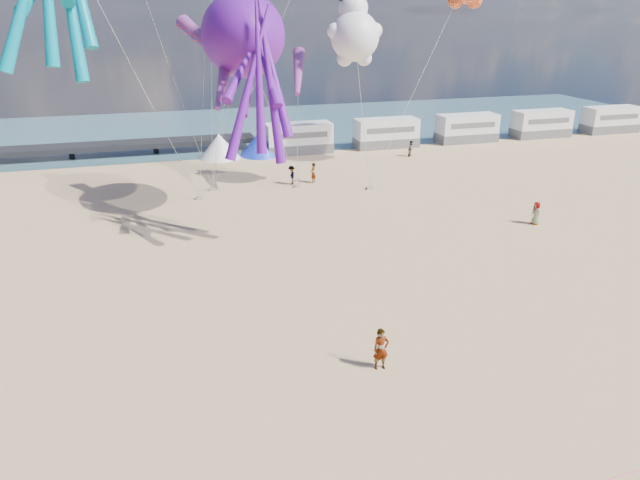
{
  "coord_description": "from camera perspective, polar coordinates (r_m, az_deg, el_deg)",
  "views": [
    {
      "loc": [
        -7.78,
        -15.58,
        13.5
      ],
      "look_at": [
        -1.56,
        6.0,
        4.43
      ],
      "focal_mm": 32.0,
      "sensor_mm": 36.0,
      "label": 1
    }
  ],
  "objects": [
    {
      "name": "windsock_right",
      "position": [
        36.64,
        -9.76,
        15.03
      ],
      "size": [
        2.2,
        4.73,
        4.67
      ],
      "primitive_type": null,
      "rotation": [
        0.0,
        0.0,
        -0.29
      ],
      "color": "red"
    },
    {
      "name": "ground",
      "position": [
        22.03,
        8.58,
        -16.09
      ],
      "size": [
        120.0,
        120.0,
        0.0
      ],
      "primitive_type": "plane",
      "color": "tan",
      "rests_on": "ground"
    },
    {
      "name": "tent_blue",
      "position": [
        57.76,
        -6.04,
        9.58
      ],
      "size": [
        4.0,
        4.0,
        2.4
      ],
      "primitive_type": "cone",
      "color": "#1933CC",
      "rests_on": "ground"
    },
    {
      "name": "sandbag_d",
      "position": [
        47.04,
        -2.3,
        5.44
      ],
      "size": [
        0.5,
        0.35,
        0.22
      ],
      "primitive_type": "cube",
      "color": "gray",
      "rests_on": "ground"
    },
    {
      "name": "beachgoer_1",
      "position": [
        57.78,
        9.12,
        9.01
      ],
      "size": [
        0.9,
        0.88,
        1.57
      ],
      "primitive_type": "imported",
      "rotation": [
        0.0,
        0.0,
        0.71
      ],
      "color": "#7F6659",
      "rests_on": "ground"
    },
    {
      "name": "motorhome_2",
      "position": [
        65.63,
        14.47,
        10.78
      ],
      "size": [
        6.6,
        2.5,
        3.0
      ],
      "primitive_type": "cube",
      "color": "silver",
      "rests_on": "ground"
    },
    {
      "name": "motorhome_4",
      "position": [
        76.9,
        27.05,
        10.68
      ],
      "size": [
        6.6,
        2.5,
        3.0
      ],
      "primitive_type": "cube",
      "color": "silver",
      "rests_on": "ground"
    },
    {
      "name": "beachgoer_5",
      "position": [
        48.02,
        -0.7,
        6.72
      ],
      "size": [
        1.32,
        1.57,
        1.69
      ],
      "primitive_type": "imported",
      "rotation": [
        0.0,
        0.0,
        4.09
      ],
      "color": "#7F6659",
      "rests_on": "ground"
    },
    {
      "name": "sandbag_c",
      "position": [
        46.59,
        4.97,
        5.21
      ],
      "size": [
        0.5,
        0.35,
        0.22
      ],
      "primitive_type": "cube",
      "color": "gray",
      "rests_on": "ground"
    },
    {
      "name": "standing_person",
      "position": [
        23.37,
        6.12,
        -10.8
      ],
      "size": [
        0.66,
        0.44,
        1.79
      ],
      "primitive_type": "imported",
      "rotation": [
        0.0,
        0.0,
        -0.02
      ],
      "color": "tan",
      "rests_on": "ground"
    },
    {
      "name": "motorhome_1",
      "position": [
        61.44,
        6.64,
        10.59
      ],
      "size": [
        6.6,
        2.5,
        3.0
      ],
      "primitive_type": "cube",
      "color": "silver",
      "rests_on": "ground"
    },
    {
      "name": "beachgoer_0",
      "position": [
        41.17,
        20.8,
        2.53
      ],
      "size": [
        0.38,
        0.58,
        1.57
      ],
      "primitive_type": "imported",
      "rotation": [
        0.0,
        0.0,
        4.71
      ],
      "color": "#7F6659",
      "rests_on": "ground"
    },
    {
      "name": "water",
      "position": [
        72.27,
        -9.79,
        10.93
      ],
      "size": [
        120.0,
        120.0,
        0.0
      ],
      "primitive_type": "plane",
      "color": "#375B69",
      "rests_on": "ground"
    },
    {
      "name": "beachgoer_2",
      "position": [
        47.67,
        -2.86,
        6.5
      ],
      "size": [
        0.65,
        0.81,
        1.57
      ],
      "primitive_type": "imported",
      "rotation": [
        0.0,
        0.0,
        4.63
      ],
      "color": "#7F6659",
      "rests_on": "ground"
    },
    {
      "name": "motorhome_3",
      "position": [
        70.85,
        21.26,
        10.79
      ],
      "size": [
        6.6,
        2.5,
        3.0
      ],
      "primitive_type": "cube",
      "color": "silver",
      "rests_on": "ground"
    },
    {
      "name": "windsock_mid",
      "position": [
        45.07,
        -2.2,
        16.42
      ],
      "size": [
        2.6,
        6.02,
        5.97
      ],
      "primitive_type": null,
      "rotation": [
        0.0,
        0.0,
        -0.28
      ],
      "color": "red"
    },
    {
      "name": "tent_white",
      "position": [
        57.22,
        -10.03,
        9.25
      ],
      "size": [
        4.0,
        4.0,
        2.4
      ],
      "primitive_type": "cone",
      "color": "white",
      "rests_on": "ground"
    },
    {
      "name": "sandbag_e",
      "position": [
        46.93,
        -10.71,
        5.03
      ],
      "size": [
        0.5,
        0.35,
        0.22
      ],
      "primitive_type": "cube",
      "color": "gray",
      "rests_on": "ground"
    },
    {
      "name": "kite_panda",
      "position": [
        44.88,
        3.51,
        19.65
      ],
      "size": [
        5.62,
        5.48,
        6.21
      ],
      "primitive_type": null,
      "rotation": [
        0.0,
        0.0,
        0.38
      ],
      "color": "white"
    },
    {
      "name": "kite_octopus_purple",
      "position": [
        39.27,
        -7.75,
        19.63
      ],
      "size": [
        6.27,
        11.07,
        11.93
      ],
      "primitive_type": null,
      "rotation": [
        0.0,
        0.0,
        -0.18
      ],
      "color": "#5B108D"
    },
    {
      "name": "sandbag_a",
      "position": [
        44.9,
        -11.97,
        4.16
      ],
      "size": [
        0.5,
        0.35,
        0.22
      ],
      "primitive_type": "cube",
      "color": "gray",
      "rests_on": "ground"
    },
    {
      "name": "sandbag_b",
      "position": [
        48.64,
        -2.4,
        5.99
      ],
      "size": [
        0.5,
        0.35,
        0.22
      ],
      "primitive_type": "cube",
      "color": "gray",
      "rests_on": "ground"
    },
    {
      "name": "windsock_left",
      "position": [
        40.46,
        -11.4,
        18.79
      ],
      "size": [
        3.44,
        6.85,
        6.9
      ],
      "primitive_type": null,
      "rotation": [
        0.0,
        0.0,
        0.36
      ],
      "color": "red"
    },
    {
      "name": "motorhome_0",
      "position": [
        58.5,
        -2.14,
        10.14
      ],
      "size": [
        6.6,
        2.5,
        3.0
      ],
      "primitive_type": "cube",
      "color": "silver",
      "rests_on": "ground"
    }
  ]
}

